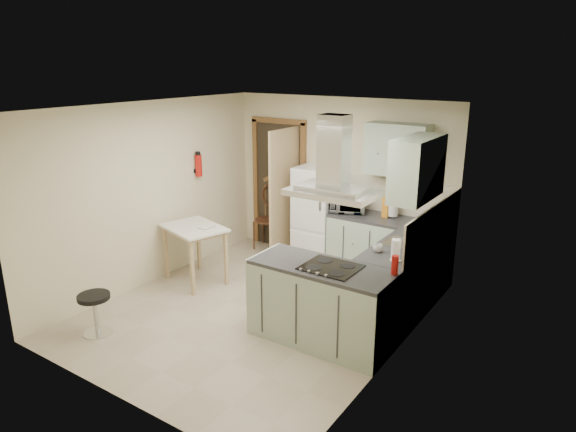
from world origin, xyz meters
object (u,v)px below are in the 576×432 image
Objects in this scene: fridge at (318,216)px; bentwood_chair at (268,220)px; microwave at (348,202)px; extractor_hood at (333,193)px; peninsula at (322,304)px; stool at (96,314)px; drop_leaf_table at (196,254)px.

bentwood_chair is (-1.02, 0.11, -0.27)m from fridge.
bentwood_chair is at bearing 174.04° from fridge.
fridge reaches higher than microwave.
extractor_hood is 1.77× the size of microwave.
peninsula is 2.57m from stool.
peninsula is (1.22, -1.98, -0.30)m from fridge.
drop_leaf_table is 1.66m from bentwood_chair.
bentwood_chair is 1.62m from microwave.
microwave is (1.49, 3.25, 0.80)m from stool.
bentwood_chair is (-2.34, 2.09, -1.24)m from extractor_hood.
fridge is at bearing 73.05° from stool.
peninsula is at bearing -58.26° from fridge.
peninsula is 3.06m from bentwood_chair.
drop_leaf_table is at bearing -124.27° from fridge.
stool is (-0.99, -3.26, -0.51)m from fridge.
fridge is 3.45m from stool.
extractor_hood is 2.24m from microwave.
fridge is 1.91m from drop_leaf_table.
extractor_hood is 3.03m from stool.
fridge is 1.67× the size of extractor_hood.
bentwood_chair is at bearing 105.17° from drop_leaf_table.
fridge is at bearing 156.18° from microwave.
drop_leaf_table is at bearing -100.54° from bentwood_chair.
extractor_hood reaches higher than stool.
stool is at bearing -106.95° from fridge.
fridge reaches higher than bentwood_chair.
extractor_hood is at bearing 28.92° from stool.
peninsula is at bearing 30.00° from stool.
microwave reaches higher than peninsula.
extractor_hood is 3.37m from bentwood_chair.
bentwood_chair is at bearing 137.05° from peninsula.
stool is at bearing -151.08° from extractor_hood.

